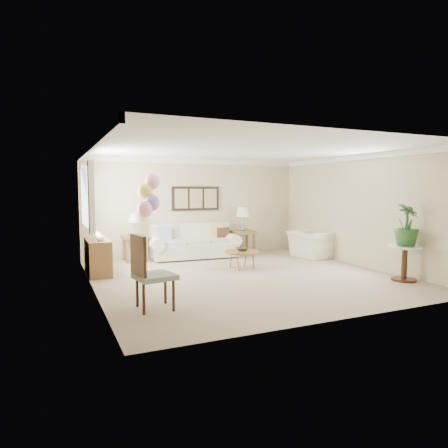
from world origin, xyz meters
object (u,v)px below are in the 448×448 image
object	(u,v)px
coffee_table	(242,252)
accent_chair	(149,271)
sofa	(194,244)
balloon_cluster	(149,197)
armchair	(312,244)

from	to	relation	value
coffee_table	accent_chair	distance (m)	3.46
sofa	balloon_cluster	size ratio (longest dim) A/B	1.15
armchair	coffee_table	bearing A→B (deg)	99.24
coffee_table	accent_chair	bearing A→B (deg)	-140.21
sofa	balloon_cluster	bearing A→B (deg)	-129.03
coffee_table	armchair	size ratio (longest dim) A/B	0.75
armchair	sofa	bearing A→B (deg)	62.01
balloon_cluster	sofa	bearing A→B (deg)	50.97
armchair	balloon_cluster	bearing A→B (deg)	95.37
accent_chair	balloon_cluster	size ratio (longest dim) A/B	0.53
armchair	balloon_cluster	world-z (taller)	balloon_cluster
accent_chair	balloon_cluster	bearing A→B (deg)	76.44
coffee_table	balloon_cluster	world-z (taller)	balloon_cluster
coffee_table	armchair	xyz separation A→B (m)	(2.37, 0.60, -0.03)
accent_chair	balloon_cluster	world-z (taller)	balloon_cluster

